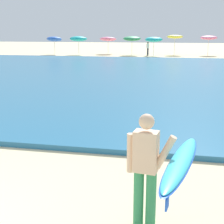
{
  "coord_description": "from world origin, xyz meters",
  "views": [
    {
      "loc": [
        3.79,
        -3.02,
        2.84
      ],
      "look_at": [
        2.39,
        3.84,
        1.1
      ],
      "focal_mm": 52.51,
      "sensor_mm": 36.0,
      "label": 1
    }
  ],
  "objects_px": {
    "surfer_with_board": "(162,164)",
    "beach_umbrella_2": "(108,39)",
    "beach_umbrella_5": "(175,37)",
    "beach_umbrella_4": "(154,39)",
    "beach_umbrella_1": "(78,39)",
    "beach_umbrella_3": "(132,39)",
    "beachgoer_near_row_left": "(148,48)",
    "beach_umbrella_6": "(209,38)",
    "beach_umbrella_0": "(54,39)"
  },
  "relations": [
    {
      "from": "surfer_with_board",
      "to": "beach_umbrella_2",
      "type": "bearing_deg",
      "value": 103.33
    },
    {
      "from": "beach_umbrella_2",
      "to": "beach_umbrella_5",
      "type": "bearing_deg",
      "value": -0.78
    },
    {
      "from": "surfer_with_board",
      "to": "beach_umbrella_4",
      "type": "relative_size",
      "value": 1.22
    },
    {
      "from": "beach_umbrella_1",
      "to": "beach_umbrella_3",
      "type": "bearing_deg",
      "value": 9.94
    },
    {
      "from": "beach_umbrella_1",
      "to": "beach_umbrella_5",
      "type": "relative_size",
      "value": 0.95
    },
    {
      "from": "beach_umbrella_3",
      "to": "beach_umbrella_5",
      "type": "height_order",
      "value": "beach_umbrella_5"
    },
    {
      "from": "beach_umbrella_4",
      "to": "beach_umbrella_3",
      "type": "bearing_deg",
      "value": 156.75
    },
    {
      "from": "beach_umbrella_2",
      "to": "beach_umbrella_5",
      "type": "relative_size",
      "value": 0.92
    },
    {
      "from": "beach_umbrella_4",
      "to": "beachgoer_near_row_left",
      "type": "height_order",
      "value": "beach_umbrella_4"
    },
    {
      "from": "beach_umbrella_4",
      "to": "beach_umbrella_6",
      "type": "height_order",
      "value": "beach_umbrella_6"
    },
    {
      "from": "surfer_with_board",
      "to": "beach_umbrella_0",
      "type": "relative_size",
      "value": 1.19
    },
    {
      "from": "beach_umbrella_3",
      "to": "beachgoer_near_row_left",
      "type": "distance_m",
      "value": 2.42
    },
    {
      "from": "beach_umbrella_1",
      "to": "beach_umbrella_6",
      "type": "distance_m",
      "value": 15.61
    },
    {
      "from": "beach_umbrella_0",
      "to": "beachgoer_near_row_left",
      "type": "bearing_deg",
      "value": 0.48
    },
    {
      "from": "surfer_with_board",
      "to": "beach_umbrella_5",
      "type": "distance_m",
      "value": 37.06
    },
    {
      "from": "beach_umbrella_0",
      "to": "beach_umbrella_3",
      "type": "relative_size",
      "value": 1.0
    },
    {
      "from": "beach_umbrella_1",
      "to": "beach_umbrella_5",
      "type": "bearing_deg",
      "value": 11.97
    },
    {
      "from": "beach_umbrella_2",
      "to": "beach_umbrella_6",
      "type": "relative_size",
      "value": 0.95
    },
    {
      "from": "beach_umbrella_0",
      "to": "beach_umbrella_1",
      "type": "relative_size",
      "value": 0.98
    },
    {
      "from": "beach_umbrella_2",
      "to": "beach_umbrella_4",
      "type": "distance_m",
      "value": 6.51
    },
    {
      "from": "beach_umbrella_3",
      "to": "beachgoer_near_row_left",
      "type": "xyz_separation_m",
      "value": [
        2.01,
        -0.79,
        -1.09
      ]
    },
    {
      "from": "beach_umbrella_3",
      "to": "beach_umbrella_1",
      "type": "bearing_deg",
      "value": -170.06
    },
    {
      "from": "beach_umbrella_1",
      "to": "beach_umbrella_4",
      "type": "height_order",
      "value": "beach_umbrella_1"
    },
    {
      "from": "beachgoer_near_row_left",
      "to": "beach_umbrella_0",
      "type": "bearing_deg",
      "value": -179.52
    },
    {
      "from": "beachgoer_near_row_left",
      "to": "beach_umbrella_4",
      "type": "bearing_deg",
      "value": -27.99
    },
    {
      "from": "beach_umbrella_1",
      "to": "beachgoer_near_row_left",
      "type": "distance_m",
      "value": 8.47
    },
    {
      "from": "beach_umbrella_2",
      "to": "beach_umbrella_3",
      "type": "bearing_deg",
      "value": -23.54
    },
    {
      "from": "beach_umbrella_3",
      "to": "beach_umbrella_6",
      "type": "distance_m",
      "value": 9.13
    },
    {
      "from": "beach_umbrella_5",
      "to": "beach_umbrella_0",
      "type": "bearing_deg",
      "value": -171.47
    },
    {
      "from": "beach_umbrella_0",
      "to": "beach_umbrella_2",
      "type": "distance_m",
      "value": 6.72
    },
    {
      "from": "beach_umbrella_1",
      "to": "beachgoer_near_row_left",
      "type": "xyz_separation_m",
      "value": [
        8.39,
        0.33,
        -1.06
      ]
    },
    {
      "from": "beach_umbrella_5",
      "to": "beach_umbrella_6",
      "type": "distance_m",
      "value": 3.96
    },
    {
      "from": "beach_umbrella_4",
      "to": "beachgoer_near_row_left",
      "type": "distance_m",
      "value": 1.31
    },
    {
      "from": "beach_umbrella_5",
      "to": "beach_umbrella_6",
      "type": "relative_size",
      "value": 1.03
    },
    {
      "from": "beach_umbrella_6",
      "to": "beach_umbrella_3",
      "type": "bearing_deg",
      "value": -171.52
    },
    {
      "from": "surfer_with_board",
      "to": "beach_umbrella_6",
      "type": "xyz_separation_m",
      "value": [
        3.48,
        37.08,
        1.02
      ]
    },
    {
      "from": "beach_umbrella_4",
      "to": "beach_umbrella_6",
      "type": "bearing_deg",
      "value": 21.69
    },
    {
      "from": "surfer_with_board",
      "to": "beach_umbrella_6",
      "type": "height_order",
      "value": "beach_umbrella_6"
    },
    {
      "from": "beach_umbrella_3",
      "to": "beach_umbrella_4",
      "type": "xyz_separation_m",
      "value": [
        2.71,
        -1.17,
        -0.06
      ]
    },
    {
      "from": "beach_umbrella_5",
      "to": "beach_umbrella_4",
      "type": "bearing_deg",
      "value": -133.57
    },
    {
      "from": "surfer_with_board",
      "to": "beach_umbrella_4",
      "type": "distance_m",
      "value": 34.7
    },
    {
      "from": "beach_umbrella_1",
      "to": "beach_umbrella_6",
      "type": "relative_size",
      "value": 0.98
    },
    {
      "from": "beachgoer_near_row_left",
      "to": "beach_umbrella_1",
      "type": "bearing_deg",
      "value": -177.76
    },
    {
      "from": "beach_umbrella_3",
      "to": "beach_umbrella_2",
      "type": "bearing_deg",
      "value": 156.46
    },
    {
      "from": "beach_umbrella_1",
      "to": "beach_umbrella_5",
      "type": "xyz_separation_m",
      "value": [
        11.45,
        2.43,
        0.24
      ]
    },
    {
      "from": "surfer_with_board",
      "to": "beach_umbrella_3",
      "type": "xyz_separation_m",
      "value": [
        -5.54,
        35.74,
        0.91
      ]
    },
    {
      "from": "beach_umbrella_1",
      "to": "beachgoer_near_row_left",
      "type": "relative_size",
      "value": 1.44
    },
    {
      "from": "beach_umbrella_3",
      "to": "beach_umbrella_4",
      "type": "distance_m",
      "value": 2.95
    },
    {
      "from": "beach_umbrella_0",
      "to": "beach_umbrella_4",
      "type": "xyz_separation_m",
      "value": [
        12.29,
        -0.28,
        0.02
      ]
    },
    {
      "from": "beach_umbrella_2",
      "to": "beach_umbrella_5",
      "type": "xyz_separation_m",
      "value": [
        8.33,
        -0.11,
        0.3
      ]
    }
  ]
}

